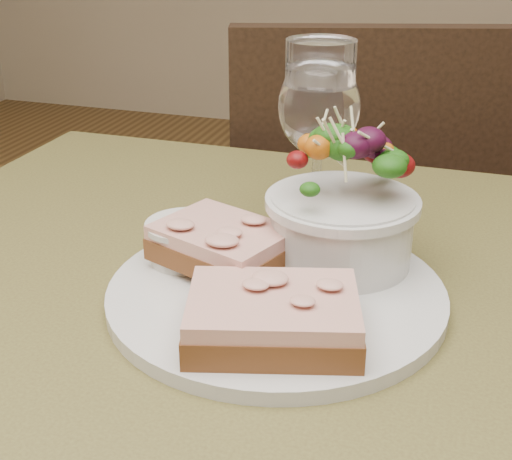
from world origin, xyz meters
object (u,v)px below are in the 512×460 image
(cafe_table, at_px, (246,416))
(dinner_plate, at_px, (276,293))
(sandwich_front, at_px, (273,317))
(sandwich_back, at_px, (223,244))
(ramekin, at_px, (185,239))
(salad_bowl, at_px, (343,199))
(wine_glass, at_px, (319,112))
(chair_far, at_px, (350,339))

(cafe_table, bearing_deg, dinner_plate, 60.92)
(cafe_table, relative_size, sandwich_front, 5.56)
(sandwich_back, bearing_deg, cafe_table, -32.92)
(ramekin, bearing_deg, salad_bowl, 16.53)
(cafe_table, relative_size, wine_glass, 4.57)
(chair_far, height_order, dinner_plate, chair_far)
(cafe_table, distance_m, salad_bowl, 0.20)
(cafe_table, relative_size, chair_far, 0.89)
(sandwich_front, bearing_deg, ramekin, 122.89)
(chair_far, distance_m, wine_glass, 0.78)
(dinner_plate, bearing_deg, sandwich_back, 161.51)
(cafe_table, distance_m, wine_glass, 0.28)
(chair_far, relative_size, wine_glass, 5.14)
(chair_far, bearing_deg, cafe_table, 75.56)
(cafe_table, bearing_deg, wine_glass, 84.39)
(cafe_table, distance_m, chair_far, 0.77)
(dinner_plate, distance_m, wine_glass, 0.18)
(cafe_table, height_order, dinner_plate, dinner_plate)
(dinner_plate, bearing_deg, salad_bowl, 57.45)
(cafe_table, height_order, wine_glass, wine_glass)
(chair_far, height_order, sandwich_back, chair_far)
(ramekin, xyz_separation_m, salad_bowl, (0.13, 0.04, 0.04))
(wine_glass, bearing_deg, sandwich_back, -113.73)
(salad_bowl, bearing_deg, chair_far, 97.72)
(dinner_plate, relative_size, sandwich_back, 2.12)
(sandwich_front, height_order, salad_bowl, salad_bowl)
(cafe_table, distance_m, ramekin, 0.16)
(sandwich_back, bearing_deg, sandwich_front, -30.90)
(chair_far, relative_size, salad_bowl, 7.09)
(dinner_plate, xyz_separation_m, salad_bowl, (0.04, 0.06, 0.07))
(dinner_plate, bearing_deg, chair_far, 93.53)
(cafe_table, bearing_deg, ramekin, 143.39)
(cafe_table, distance_m, sandwich_front, 0.14)
(sandwich_front, height_order, sandwich_back, sandwich_back)
(sandwich_back, relative_size, wine_glass, 0.75)
(cafe_table, height_order, ramekin, ramekin)
(sandwich_back, bearing_deg, salad_bowl, 46.10)
(sandwich_back, height_order, salad_bowl, salad_bowl)
(cafe_table, height_order, sandwich_front, sandwich_front)
(sandwich_front, height_order, wine_glass, wine_glass)
(dinner_plate, xyz_separation_m, sandwich_front, (0.02, -0.07, 0.02))
(cafe_table, xyz_separation_m, dinner_plate, (0.02, 0.03, 0.11))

